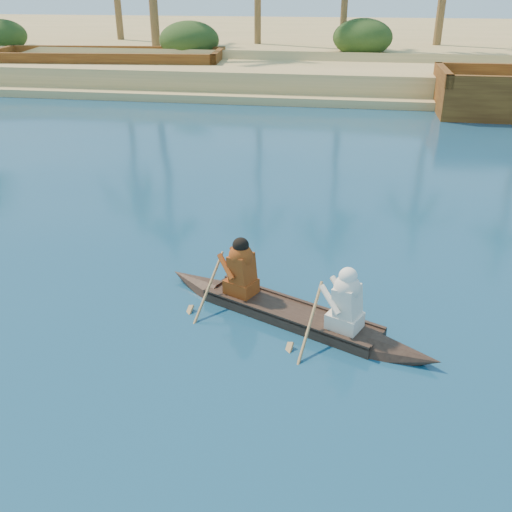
# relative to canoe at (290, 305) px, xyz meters

# --- Properties ---
(sandy_embankment) EXTENTS (150.00, 51.00, 1.50)m
(sandy_embankment) POSITION_rel_canoe_xyz_m (-3.15, 43.19, 0.25)
(sandy_embankment) COLOR tan
(sandy_embankment) RESTS_ON ground
(shrub_cluster) EXTENTS (100.00, 6.00, 2.40)m
(shrub_cluster) POSITION_rel_canoe_xyz_m (-3.15, 27.81, 0.92)
(shrub_cluster) COLOR #1E3513
(shrub_cluster) RESTS_ON ground
(canoe) EXTENTS (5.01, 2.79, 1.43)m
(canoe) POSITION_rel_canoe_xyz_m (0.00, 0.00, 0.00)
(canoe) COLOR #39281F
(canoe) RESTS_ON ground
(barge_mid) EXTENTS (13.21, 5.57, 2.14)m
(barge_mid) POSITION_rel_canoe_xyz_m (-13.00, 23.31, 0.47)
(barge_mid) COLOR brown
(barge_mid) RESTS_ON ground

